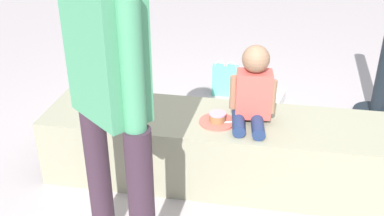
# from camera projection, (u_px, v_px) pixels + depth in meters

# --- Properties ---
(ground_plane) EXTENTS (12.00, 12.00, 0.00)m
(ground_plane) POSITION_uv_depth(u_px,v_px,m) (248.00, 180.00, 3.00)
(ground_plane) COLOR #A59A9C
(concrete_ledge) EXTENTS (2.60, 0.55, 0.44)m
(concrete_ledge) POSITION_uv_depth(u_px,v_px,m) (250.00, 152.00, 2.90)
(concrete_ledge) COLOR gray
(concrete_ledge) RESTS_ON ground_plane
(child_seated) EXTENTS (0.28, 0.32, 0.48)m
(child_seated) POSITION_uv_depth(u_px,v_px,m) (252.00, 90.00, 2.69)
(child_seated) COLOR navy
(child_seated) RESTS_ON concrete_ledge
(adult_standing) EXTENTS (0.43, 0.39, 1.73)m
(adult_standing) POSITION_uv_depth(u_px,v_px,m) (108.00, 70.00, 1.96)
(adult_standing) COLOR #362330
(adult_standing) RESTS_ON ground_plane
(cake_plate) EXTENTS (0.22, 0.22, 0.07)m
(cake_plate) POSITION_uv_depth(u_px,v_px,m) (217.00, 119.00, 2.77)
(cake_plate) COLOR #E0594C
(cake_plate) RESTS_ON concrete_ledge
(gift_bag) EXTENTS (0.23, 0.09, 0.32)m
(gift_bag) POSITION_uv_depth(u_px,v_px,m) (225.00, 80.00, 4.08)
(gift_bag) COLOR #59C6B2
(gift_bag) RESTS_ON ground_plane
(water_bottle_near_gift) EXTENTS (0.07, 0.07, 0.23)m
(water_bottle_near_gift) POSITION_uv_depth(u_px,v_px,m) (270.00, 107.00, 3.69)
(water_bottle_near_gift) COLOR silver
(water_bottle_near_gift) RESTS_ON ground_plane
(party_cup_red) EXTENTS (0.09, 0.09, 0.10)m
(party_cup_red) POSITION_uv_depth(u_px,v_px,m) (172.00, 132.00, 3.46)
(party_cup_red) COLOR red
(party_cup_red) RESTS_ON ground_plane
(cake_box_white) EXTENTS (0.36, 0.35, 0.10)m
(cake_box_white) POSITION_uv_depth(u_px,v_px,m) (264.00, 98.00, 3.97)
(cake_box_white) COLOR white
(cake_box_white) RESTS_ON ground_plane
(handbag_black_leather) EXTENTS (0.33, 0.10, 0.33)m
(handbag_black_leather) POSITION_uv_depth(u_px,v_px,m) (138.00, 111.00, 3.62)
(handbag_black_leather) COLOR black
(handbag_black_leather) RESTS_ON ground_plane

